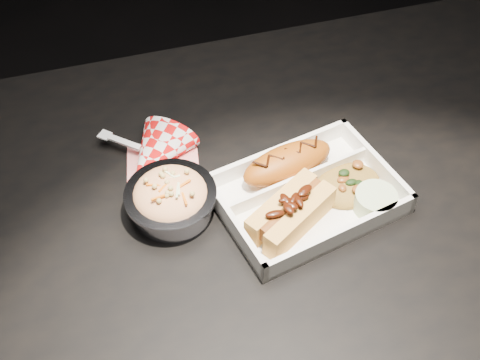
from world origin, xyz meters
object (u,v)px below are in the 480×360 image
object	(u,v)px
dining_table	(281,233)
napkin_fork	(155,155)
fried_pastry	(288,163)
food_tray	(306,197)
foil_coleslaw_cup	(171,198)
hotdog	(291,212)

from	to	relation	value
dining_table	napkin_fork	world-z (taller)	napkin_fork
dining_table	fried_pastry	size ratio (longest dim) A/B	8.13
dining_table	food_tray	size ratio (longest dim) A/B	4.26
fried_pastry	napkin_fork	xyz separation A→B (m)	(-0.18, 0.09, -0.01)
foil_coleslaw_cup	napkin_fork	bearing A→B (deg)	92.55
dining_table	food_tray	distance (m)	0.11
dining_table	fried_pastry	bearing A→B (deg)	66.82
dining_table	napkin_fork	size ratio (longest dim) A/B	7.82
food_tray	napkin_fork	size ratio (longest dim) A/B	1.84
fried_pastry	napkin_fork	distance (m)	0.20
dining_table	foil_coleslaw_cup	world-z (taller)	foil_coleslaw_cup
dining_table	food_tray	world-z (taller)	food_tray
foil_coleslaw_cup	fried_pastry	bearing A→B (deg)	5.13
dining_table	hotdog	size ratio (longest dim) A/B	8.47
food_tray	foil_coleslaw_cup	bearing A→B (deg)	156.99
food_tray	hotdog	size ratio (longest dim) A/B	1.99
fried_pastry	napkin_fork	world-z (taller)	napkin_fork
hotdog	foil_coleslaw_cup	xyz separation A→B (m)	(-0.15, 0.07, -0.00)
fried_pastry	napkin_fork	bearing A→B (deg)	155.04
hotdog	foil_coleslaw_cup	size ratio (longest dim) A/B	1.09
dining_table	foil_coleslaw_cup	bearing A→B (deg)	172.51
fried_pastry	food_tray	bearing A→B (deg)	-78.16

